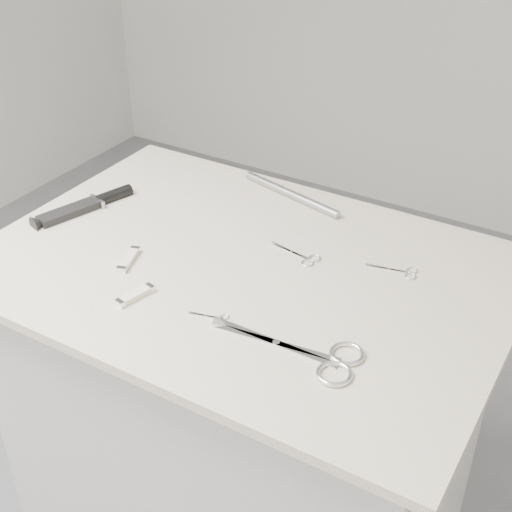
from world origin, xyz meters
The scene contains 10 objects.
plinth centered at (0.00, 0.00, 0.45)m, with size 0.90×0.60×0.90m, color #B3B3B1.
display_board centered at (0.00, 0.00, 0.91)m, with size 1.00×0.70×0.02m, color beige.
large_shears centered at (0.24, -0.17, 0.92)m, with size 0.25×0.11×0.01m.
embroidery_scissors_a centered at (0.08, 0.08, 0.92)m, with size 0.11×0.05×0.00m.
embroidery_scissors_b centered at (0.27, 0.13, 0.92)m, with size 0.10×0.04×0.00m.
tiny_scissors centered at (0.04, -0.17, 0.92)m, with size 0.07×0.04×0.00m.
sheathed_knife centered at (-0.41, 0.02, 0.93)m, with size 0.10×0.22×0.03m.
pocket_knife_a centered at (-0.20, -0.10, 0.92)m, with size 0.04×0.08×0.01m.
pocket_knife_b centered at (-0.11, -0.19, 0.92)m, with size 0.03×0.08×0.01m.
metal_rail centered at (-0.05, 0.28, 0.93)m, with size 0.02×0.02×0.27m, color #96999F.
Camera 1 is at (0.60, -0.96, 1.67)m, focal length 50.00 mm.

